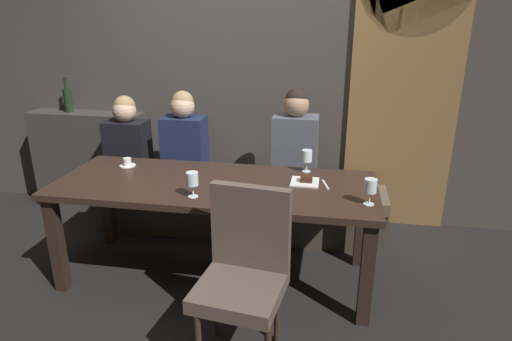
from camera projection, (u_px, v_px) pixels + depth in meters
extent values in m
plane|color=black|center=(218.00, 275.00, 3.25)|extent=(9.00, 9.00, 0.00)
cube|color=#423D38|center=(248.00, 54.00, 3.88)|extent=(6.00, 0.12, 3.00)
cube|color=olive|center=(402.00, 111.00, 3.74)|extent=(0.90, 0.05, 2.10)
cube|color=#38342F|center=(91.00, 160.00, 4.31)|extent=(1.10, 0.28, 0.95)
cube|color=black|center=(57.00, 245.00, 2.98)|extent=(0.08, 0.08, 0.69)
cube|color=black|center=(367.00, 275.00, 2.64)|extent=(0.08, 0.08, 0.69)
cube|color=black|center=(107.00, 203.00, 3.63)|extent=(0.08, 0.08, 0.69)
cube|color=black|center=(361.00, 223.00, 3.29)|extent=(0.08, 0.08, 0.69)
cube|color=#302119|center=(215.00, 185.00, 3.01)|extent=(2.20, 0.84, 0.04)
cube|color=#40352A|center=(238.00, 214.00, 3.84)|extent=(2.50, 0.40, 0.35)
cube|color=brown|center=(237.00, 190.00, 3.77)|extent=(2.50, 0.44, 0.10)
cylinder|color=#302119|center=(217.00, 305.00, 2.58)|extent=(0.04, 0.04, 0.42)
cylinder|color=#302119|center=(277.00, 312.00, 2.52)|extent=(0.04, 0.04, 0.42)
cube|color=brown|center=(240.00, 291.00, 2.30)|extent=(0.49, 0.49, 0.08)
cube|color=brown|center=(251.00, 227.00, 2.37)|extent=(0.44, 0.12, 0.48)
cube|color=black|center=(128.00, 150.00, 3.84)|extent=(0.36, 0.24, 0.51)
sphere|color=#DBB293|center=(124.00, 111.00, 3.72)|extent=(0.20, 0.20, 0.20)
sphere|color=#9E7F56|center=(124.00, 106.00, 3.72)|extent=(0.18, 0.18, 0.18)
cube|color=#192342|center=(185.00, 150.00, 3.75)|extent=(0.36, 0.24, 0.57)
sphere|color=#DBB293|center=(182.00, 106.00, 3.63)|extent=(0.20, 0.20, 0.20)
sphere|color=#9E7F56|center=(183.00, 102.00, 3.62)|extent=(0.18, 0.18, 0.18)
cube|color=#4C515B|center=(295.00, 153.00, 3.58)|extent=(0.36, 0.24, 0.62)
sphere|color=tan|center=(296.00, 105.00, 3.44)|extent=(0.20, 0.20, 0.20)
sphere|color=black|center=(297.00, 100.00, 3.44)|extent=(0.18, 0.18, 0.18)
cylinder|color=black|center=(68.00, 100.00, 4.13)|extent=(0.08, 0.08, 0.22)
cylinder|color=black|center=(66.00, 84.00, 4.08)|extent=(0.03, 0.03, 0.09)
cylinder|color=black|center=(65.00, 78.00, 4.06)|extent=(0.03, 0.03, 0.02)
cylinder|color=silver|center=(369.00, 204.00, 2.66)|extent=(0.06, 0.06, 0.00)
cylinder|color=silver|center=(369.00, 198.00, 2.64)|extent=(0.01, 0.01, 0.07)
cylinder|color=silver|center=(371.00, 186.00, 2.62)|extent=(0.08, 0.08, 0.08)
cylinder|color=silver|center=(306.00, 171.00, 3.21)|extent=(0.06, 0.06, 0.00)
cylinder|color=silver|center=(306.00, 166.00, 3.20)|extent=(0.01, 0.01, 0.07)
cylinder|color=silver|center=(307.00, 156.00, 3.17)|extent=(0.08, 0.08, 0.08)
cylinder|color=silver|center=(193.00, 196.00, 2.77)|extent=(0.06, 0.06, 0.00)
cylinder|color=silver|center=(193.00, 191.00, 2.75)|extent=(0.01, 0.01, 0.07)
cylinder|color=silver|center=(192.00, 179.00, 2.73)|extent=(0.08, 0.08, 0.08)
cylinder|color=maroon|center=(192.00, 183.00, 2.74)|extent=(0.07, 0.07, 0.02)
cylinder|color=white|center=(128.00, 166.00, 3.32)|extent=(0.12, 0.12, 0.01)
cylinder|color=white|center=(127.00, 162.00, 3.31)|extent=(0.06, 0.06, 0.06)
cylinder|color=brown|center=(127.00, 159.00, 3.31)|extent=(0.05, 0.05, 0.01)
cube|color=white|center=(305.00, 182.00, 3.00)|extent=(0.19, 0.19, 0.01)
cube|color=#381E14|center=(306.00, 179.00, 2.99)|extent=(0.08, 0.06, 0.04)
cube|color=silver|center=(325.00, 184.00, 2.96)|extent=(0.06, 0.17, 0.01)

